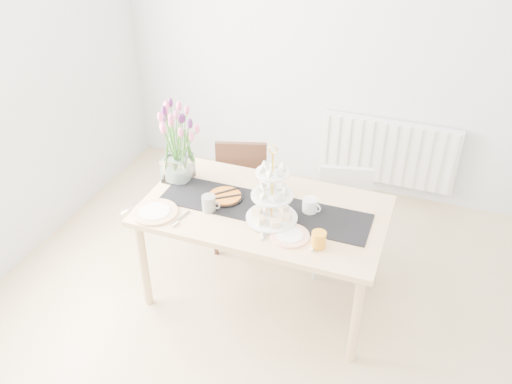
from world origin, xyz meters
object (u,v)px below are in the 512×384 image
(teapot, at_px, (270,182))
(radiator, at_px, (387,152))
(plate_left, at_px, (155,212))
(plate_right, at_px, (290,236))
(mug_orange, at_px, (319,240))
(tulip_vase, at_px, (175,133))
(mug_grey, at_px, (209,203))
(cake_stand, at_px, (272,202))
(chair_white, at_px, (343,213))
(cream_jug, at_px, (310,205))
(tart_tin, at_px, (225,197))
(dining_table, at_px, (264,218))
(chair_brown, at_px, (240,188))

(teapot, bearing_deg, radiator, 88.97)
(radiator, xyz_separation_m, plate_left, (-1.24, -1.89, 0.31))
(plate_right, bearing_deg, mug_orange, -10.38)
(tulip_vase, bearing_deg, mug_grey, -37.17)
(tulip_vase, relative_size, mug_orange, 6.37)
(cake_stand, bearing_deg, radiator, 73.24)
(mug_grey, bearing_deg, chair_white, 44.19)
(cream_jug, bearing_deg, cake_stand, -120.82)
(chair_white, bearing_deg, tart_tin, -155.78)
(radiator, distance_m, mug_grey, 2.00)
(radiator, xyz_separation_m, dining_table, (-0.60, -1.59, 0.22))
(chair_white, height_order, tart_tin, chair_white)
(chair_brown, height_order, cream_jug, cream_jug)
(dining_table, bearing_deg, plate_right, -42.06)
(tart_tin, distance_m, mug_grey, 0.17)
(tulip_vase, bearing_deg, tart_tin, -16.05)
(tulip_vase, distance_m, plate_left, 0.56)
(teapot, bearing_deg, cake_stand, -46.42)
(cake_stand, bearing_deg, chair_white, 61.94)
(mug_orange, bearing_deg, radiator, 16.44)
(cake_stand, xyz_separation_m, teapot, (-0.11, 0.30, -0.06))
(cake_stand, xyz_separation_m, mug_orange, (0.35, -0.16, -0.09))
(chair_white, bearing_deg, cream_jug, -119.02)
(radiator, relative_size, cream_jug, 12.02)
(tulip_vase, xyz_separation_m, tart_tin, (0.41, -0.12, -0.36))
(chair_brown, xyz_separation_m, mug_orange, (0.84, -0.84, 0.33))
(tulip_vase, xyz_separation_m, plate_right, (0.94, -0.36, -0.36))
(dining_table, distance_m, plate_left, 0.71)
(dining_table, xyz_separation_m, mug_grey, (-0.33, -0.14, 0.13))
(plate_left, bearing_deg, dining_table, 24.58)
(cake_stand, distance_m, cream_jug, 0.28)
(chair_brown, xyz_separation_m, plate_right, (0.65, -0.80, 0.29))
(chair_brown, height_order, plate_left, chair_brown)
(teapot, relative_size, tart_tin, 1.04)
(cake_stand, relative_size, plate_left, 1.62)
(dining_table, relative_size, cream_jug, 16.03)
(teapot, bearing_deg, cream_jug, 0.56)
(teapot, height_order, cream_jug, teapot)
(plate_left, height_order, plate_right, plate_left)
(plate_right, bearing_deg, chair_white, 76.47)
(cream_jug, distance_m, mug_orange, 0.36)
(dining_table, distance_m, chair_white, 0.74)
(tulip_vase, relative_size, plate_right, 2.74)
(plate_left, bearing_deg, chair_white, 38.11)
(chair_brown, bearing_deg, cream_jug, -53.64)
(tulip_vase, bearing_deg, plate_left, -83.99)
(tulip_vase, relative_size, tart_tin, 2.72)
(chair_white, height_order, cake_stand, cake_stand)
(teapot, bearing_deg, tulip_vase, -151.28)
(teapot, height_order, plate_left, teapot)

